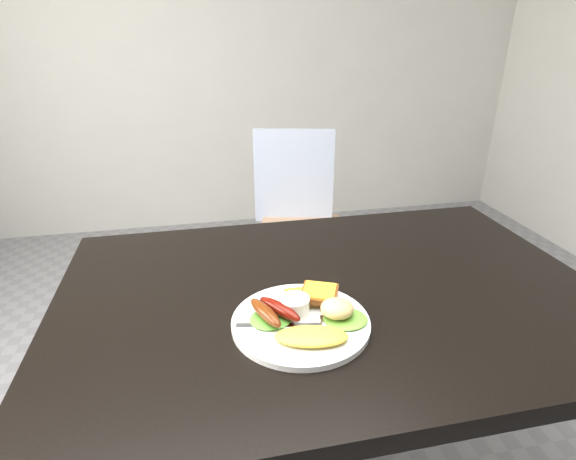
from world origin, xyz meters
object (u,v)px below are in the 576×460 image
object	(u,v)px
dining_chair	(302,234)
person	(196,191)
dining_table	(331,296)
plate	(301,323)

from	to	relation	value
dining_chair	person	bearing A→B (deg)	-135.72
dining_table	dining_chair	world-z (taller)	dining_table
plate	person	bearing A→B (deg)	102.96
dining_table	person	distance (m)	0.73
dining_chair	plate	xyz separation A→B (m)	(-0.26, -1.05, 0.31)
dining_table	person	size ratio (longest dim) A/B	0.78
dining_table	plate	size ratio (longest dim) A/B	4.43
dining_table	plate	world-z (taller)	plate
dining_chair	person	distance (m)	0.61
dining_table	dining_chair	distance (m)	0.99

